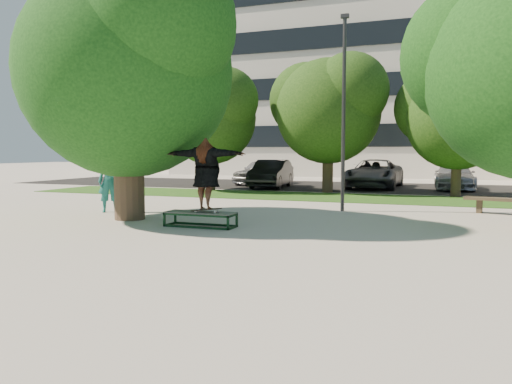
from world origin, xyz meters
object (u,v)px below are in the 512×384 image
at_px(tree_left, 126,59).
at_px(grind_box, 200,219).
at_px(bystander, 110,181).
at_px(car_grey, 374,174).
at_px(car_silver_b, 454,176).
at_px(car_silver_a, 262,172).
at_px(car_dark, 271,174).
at_px(lamppost, 344,111).

bearing_deg(tree_left, grind_box, -14.41).
xyz_separation_m(bystander, car_grey, (6.44, 13.32, -0.22)).
bearing_deg(car_silver_b, bystander, -128.91).
bearing_deg(tree_left, bystander, 142.71).
bearing_deg(grind_box, car_silver_b, 67.98).
relative_size(car_silver_a, car_grey, 0.80).
bearing_deg(car_dark, car_grey, 13.94).
height_order(tree_left, car_silver_a, tree_left).
bearing_deg(car_dark, tree_left, -95.32).
xyz_separation_m(car_dark, car_grey, (5.03, 1.78, 0.01)).
bearing_deg(car_silver_a, lamppost, -47.72).
height_order(tree_left, grind_box, tree_left).
height_order(bystander, car_grey, bystander).
height_order(lamppost, car_grey, lamppost).
bearing_deg(car_silver_b, car_dark, -168.45).
bearing_deg(grind_box, lamppost, 59.20).
relative_size(tree_left, lamppost, 1.16).
bearing_deg(car_dark, car_silver_b, 8.01).
height_order(grind_box, bystander, bystander).
relative_size(grind_box, car_silver_b, 0.40).
bearing_deg(tree_left, lamppost, 36.42).
distance_m(lamppost, bystander, 7.63).
xyz_separation_m(lamppost, car_silver_b, (3.53, 10.88, -2.50)).
distance_m(car_dark, car_silver_b, 9.12).
height_order(tree_left, car_silver_b, tree_left).
bearing_deg(car_silver_a, car_grey, 6.18).
relative_size(lamppost, grind_box, 3.39).
xyz_separation_m(grind_box, car_silver_b, (6.25, 15.45, 0.46)).
distance_m(car_dark, car_grey, 5.33).
bearing_deg(bystander, lamppost, -9.60).
bearing_deg(lamppost, grind_box, -120.80).
height_order(tree_left, bystander, tree_left).
distance_m(bystander, car_grey, 14.79).
distance_m(bystander, car_silver_a, 13.87).
xyz_separation_m(car_dark, car_silver_b, (8.87, 2.14, -0.08)).
bearing_deg(grind_box, bystander, 156.27).
height_order(lamppost, grind_box, lamppost).
relative_size(tree_left, grind_box, 3.95).
height_order(car_grey, car_silver_b, car_grey).
height_order(lamppost, car_silver_a, lamppost).
relative_size(grind_box, car_silver_a, 0.42).
height_order(bystander, car_silver_b, bystander).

